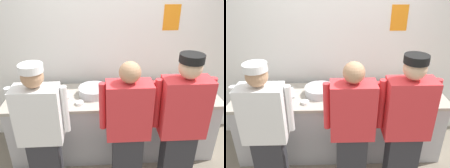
# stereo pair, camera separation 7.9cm
# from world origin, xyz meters

# --- Properties ---
(ground_plane) EXTENTS (9.00, 9.00, 0.00)m
(ground_plane) POSITION_xyz_m (0.00, 0.00, 0.00)
(ground_plane) COLOR slate
(wall_back) EXTENTS (4.29, 0.11, 2.62)m
(wall_back) POSITION_xyz_m (0.00, 0.89, 1.31)
(wall_back) COLOR white
(wall_back) RESTS_ON ground
(prep_counter) EXTENTS (2.73, 0.74, 0.89)m
(prep_counter) POSITION_xyz_m (0.00, 0.39, 0.45)
(prep_counter) COLOR #B2B2B7
(prep_counter) RESTS_ON ground
(chef_near_left) EXTENTS (0.59, 0.24, 1.61)m
(chef_near_left) POSITION_xyz_m (-0.78, -0.30, 0.86)
(chef_near_left) COLOR #2D2D33
(chef_near_left) RESTS_ON ground
(chef_center) EXTENTS (0.59, 0.24, 1.61)m
(chef_center) POSITION_xyz_m (0.11, -0.29, 0.85)
(chef_center) COLOR #2D2D33
(chef_center) RESTS_ON ground
(chef_far_right) EXTENTS (0.61, 0.24, 1.68)m
(chef_far_right) POSITION_xyz_m (0.66, -0.33, 0.90)
(chef_far_right) COLOR #2D2D33
(chef_far_right) RESTS_ON ground
(plate_stack_front) EXTENTS (0.23, 0.23, 0.08)m
(plate_stack_front) POSITION_xyz_m (0.78, 0.32, 0.93)
(plate_stack_front) COLOR white
(plate_stack_front) RESTS_ON prep_counter
(plate_stack_rear) EXTENTS (0.19, 0.19, 0.08)m
(plate_stack_rear) POSITION_xyz_m (0.56, 0.35, 0.93)
(plate_stack_rear) COLOR white
(plate_stack_rear) RESTS_ON prep_counter
(mixing_bowl_steel) EXTENTS (0.39, 0.39, 0.11)m
(mixing_bowl_steel) POSITION_xyz_m (-0.25, 0.41, 0.94)
(mixing_bowl_steel) COLOR #B7BABF
(mixing_bowl_steel) RESTS_ON prep_counter
(sheet_tray) EXTENTS (0.57, 0.39, 0.02)m
(sheet_tray) POSITION_xyz_m (-0.86, 0.40, 0.90)
(sheet_tray) COLOR #B7BABF
(sheet_tray) RESTS_ON prep_counter
(squeeze_bottle_primary) EXTENTS (0.06, 0.06, 0.19)m
(squeeze_bottle_primary) POSITION_xyz_m (1.08, 0.29, 0.98)
(squeeze_bottle_primary) COLOR #E5E066
(squeeze_bottle_primary) RESTS_ON prep_counter
(squeeze_bottle_secondary) EXTENTS (0.05, 0.05, 0.18)m
(squeeze_bottle_secondary) POSITION_xyz_m (0.47, 0.20, 0.97)
(squeeze_bottle_secondary) COLOR #56A333
(squeeze_bottle_secondary) RESTS_ON prep_counter
(ramekin_green_sauce) EXTENTS (0.10, 0.10, 0.05)m
(ramekin_green_sauce) POSITION_xyz_m (0.28, 0.18, 0.91)
(ramekin_green_sauce) COLOR white
(ramekin_green_sauce) RESTS_ON prep_counter
(ramekin_yellow_sauce) EXTENTS (0.10, 0.10, 0.04)m
(ramekin_yellow_sauce) POSITION_xyz_m (-0.42, 0.18, 0.91)
(ramekin_yellow_sauce) COLOR white
(ramekin_yellow_sauce) RESTS_ON prep_counter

